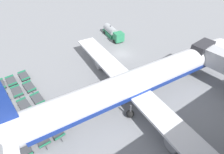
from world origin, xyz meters
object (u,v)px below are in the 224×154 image
at_px(fuel_tanker_secondary, 112,33).
at_px(baggage_dolly_row_mid_a_col_a, 11,81).
at_px(baggage_dolly_row_mid_a_col_e, 42,138).
at_px(baggage_dolly_row_near_col_d, 18,128).
at_px(baggage_dolly_row_near_col_e, 24,149).
at_px(baggage_dolly_row_mid_b_col_c, 38,99).
at_px(baggage_dolly_row_mid_a_col_d, 33,121).
at_px(baggage_dolly_row_near_col_b, 4,97).
at_px(baggage_dolly_row_mid_a_col_b, 17,92).
at_px(baggage_dolly_row_mid_a_col_c, 24,105).
at_px(baggage_dolly_row_mid_b_col_b, 30,87).
at_px(baggage_dolly_row_mid_b_col_e, 56,131).
at_px(baggage_dolly_row_near_col_a, 0,85).
at_px(baggage_dolly_row_near_col_c, 10,111).
at_px(baggage_dolly_row_mid_b_col_a, 24,76).
at_px(baggage_dolly_row_mid_b_col_d, 45,113).
at_px(airplane, 138,82).

distance_m(fuel_tanker_secondary, baggage_dolly_row_mid_a_col_a, 28.39).
bearing_deg(baggage_dolly_row_mid_a_col_e, baggage_dolly_row_near_col_d, -147.03).
relative_size(baggage_dolly_row_near_col_d, baggage_dolly_row_near_col_e, 1.00).
distance_m(baggage_dolly_row_mid_a_col_e, baggage_dolly_row_mid_b_col_c, 8.11).
relative_size(baggage_dolly_row_mid_a_col_d, baggage_dolly_row_mid_b_col_c, 0.99).
distance_m(baggage_dolly_row_near_col_b, baggage_dolly_row_mid_a_col_b, 2.26).
bearing_deg(baggage_dolly_row_mid_a_col_c, baggage_dolly_row_mid_a_col_e, 4.17).
height_order(baggage_dolly_row_mid_b_col_b, baggage_dolly_row_mid_b_col_c, same).
distance_m(fuel_tanker_secondary, baggage_dolly_row_mid_a_col_e, 34.10).
xyz_separation_m(baggage_dolly_row_mid_b_col_c, baggage_dolly_row_mid_b_col_e, (7.96, 0.30, 0.00)).
distance_m(baggage_dolly_row_near_col_a, baggage_dolly_row_mid_a_col_b, 4.40).
relative_size(baggage_dolly_row_near_col_e, baggage_dolly_row_mid_b_col_e, 0.99).
bearing_deg(baggage_dolly_row_near_col_e, baggage_dolly_row_near_col_c, -177.37).
relative_size(baggage_dolly_row_near_col_b, baggage_dolly_row_near_col_d, 1.01).
xyz_separation_m(baggage_dolly_row_mid_a_col_a, baggage_dolly_row_mid_a_col_c, (7.93, 0.56, 0.00)).
xyz_separation_m(fuel_tanker_secondary, baggage_dolly_row_mid_b_col_c, (13.22, -25.02, -0.76)).
bearing_deg(baggage_dolly_row_mid_b_col_a, baggage_dolly_row_near_col_b, -46.87).
height_order(baggage_dolly_row_near_col_b, baggage_dolly_row_mid_a_col_d, same).
relative_size(fuel_tanker_secondary, baggage_dolly_row_mid_b_col_d, 2.40).
bearing_deg(baggage_dolly_row_mid_a_col_e, baggage_dolly_row_mid_b_col_c, 167.81).
distance_m(baggage_dolly_row_mid_b_col_c, baggage_dolly_row_mid_b_col_d, 3.84).
xyz_separation_m(baggage_dolly_row_near_col_e, baggage_dolly_row_mid_a_col_e, (-0.23, 2.47, 0.00)).
bearing_deg(baggage_dolly_row_mid_a_col_c, baggage_dolly_row_mid_b_col_a, 167.03).
height_order(baggage_dolly_row_near_col_a, baggage_dolly_row_mid_b_col_d, same).
bearing_deg(baggage_dolly_row_near_col_c, baggage_dolly_row_mid_a_col_b, 154.00).
height_order(baggage_dolly_row_mid_b_col_a, baggage_dolly_row_mid_b_col_b, same).
height_order(baggage_dolly_row_near_col_e, baggage_dolly_row_mid_a_col_e, same).
xyz_separation_m(baggage_dolly_row_near_col_e, baggage_dolly_row_mid_b_col_c, (-8.15, 4.19, 0.00)).
height_order(baggage_dolly_row_near_col_b, baggage_dolly_row_mid_a_col_a, same).
height_order(baggage_dolly_row_near_col_e, baggage_dolly_row_mid_b_col_d, same).
bearing_deg(baggage_dolly_row_mid_a_col_d, baggage_dolly_row_mid_b_col_c, 153.95).
bearing_deg(airplane, baggage_dolly_row_mid_a_col_b, -126.58).
distance_m(baggage_dolly_row_near_col_a, baggage_dolly_row_mid_b_col_e, 16.61).
relative_size(fuel_tanker_secondary, baggage_dolly_row_mid_a_col_e, 2.45).
relative_size(baggage_dolly_row_mid_a_col_e, baggage_dolly_row_mid_b_col_c, 0.99).
bearing_deg(baggage_dolly_row_mid_b_col_b, fuel_tanker_secondary, 109.86).
relative_size(baggage_dolly_row_mid_a_col_c, baggage_dolly_row_mid_b_col_d, 1.00).
bearing_deg(baggage_dolly_row_mid_a_col_d, baggage_dolly_row_mid_b_col_b, 168.54).
bearing_deg(baggage_dolly_row_mid_b_col_c, baggage_dolly_row_mid_b_col_d, 1.09).
height_order(baggage_dolly_row_mid_a_col_d, baggage_dolly_row_mid_b_col_c, same).
bearing_deg(baggage_dolly_row_mid_b_col_b, baggage_dolly_row_mid_a_col_a, -146.57).
bearing_deg(baggage_dolly_row_mid_b_col_b, baggage_dolly_row_near_col_a, -130.20).
distance_m(baggage_dolly_row_near_col_b, baggage_dolly_row_mid_b_col_b, 4.47).
bearing_deg(baggage_dolly_row_mid_b_col_d, baggage_dolly_row_mid_b_col_b, -176.91).
relative_size(baggage_dolly_row_mid_a_col_d, baggage_dolly_row_mid_b_col_b, 0.99).
height_order(baggage_dolly_row_mid_a_col_b, baggage_dolly_row_mid_a_col_c, same).
xyz_separation_m(fuel_tanker_secondary, baggage_dolly_row_near_col_e, (21.38, -29.21, -0.76)).
height_order(baggage_dolly_row_mid_a_col_a, baggage_dolly_row_mid_a_col_c, same).
height_order(baggage_dolly_row_mid_a_col_d, baggage_dolly_row_mid_b_col_a, same).
xyz_separation_m(airplane, baggage_dolly_row_mid_a_col_a, (-16.76, -17.78, -3.02)).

